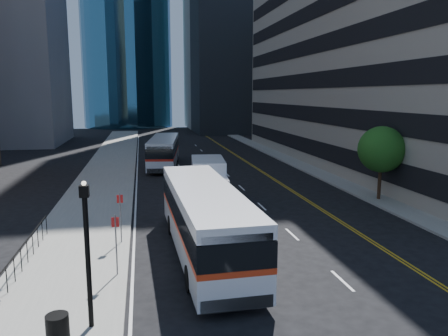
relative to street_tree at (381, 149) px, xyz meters
name	(u,v)px	position (x,y,z in m)	size (l,w,h in m)	color
ground	(296,248)	(-9.00, -8.00, -3.64)	(160.00, 160.00, 0.00)	black
sidewalk_west	(110,169)	(-19.50, 17.00, -3.57)	(5.00, 90.00, 0.15)	gray
sidewalk_east	(295,163)	(0.00, 17.00, -3.57)	(2.00, 90.00, 0.15)	gray
street_tree	(381,149)	(0.00, 0.00, 0.00)	(3.20, 3.20, 5.10)	#332114
lamp_post	(87,248)	(-18.00, -14.00, -0.92)	(0.28, 0.28, 4.56)	black
bus_front	(205,218)	(-13.51, -8.06, -1.89)	(3.10, 12.51, 3.21)	white
bus_rear	(164,151)	(-14.03, 17.79, -2.00)	(3.97, 11.86, 3.00)	silver
box_truck	(209,182)	(-11.91, 1.12, -2.04)	(2.76, 6.51, 3.03)	white
trash_can	(58,331)	(-18.81, -15.02, -3.00)	(0.66, 0.66, 0.99)	black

